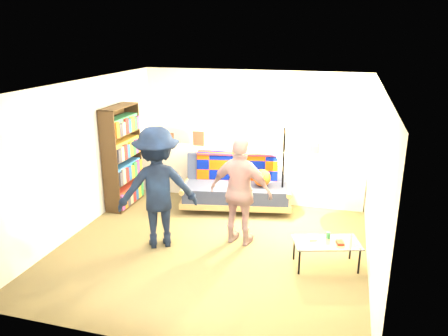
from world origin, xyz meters
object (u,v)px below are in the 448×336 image
at_px(floor_lamp, 285,149).
at_px(person_left, 158,188).
at_px(person_right, 241,192).
at_px(futon_sofa, 237,186).
at_px(bookshelf, 122,160).
at_px(coffee_table, 327,243).

bearing_deg(floor_lamp, person_left, -131.57).
relative_size(floor_lamp, person_right, 0.97).
height_order(futon_sofa, person_left, person_left).
height_order(floor_lamp, person_left, person_left).
bearing_deg(floor_lamp, bookshelf, -170.07).
bearing_deg(person_right, coffee_table, 172.91).
xyz_separation_m(futon_sofa, coffee_table, (1.71, -1.76, -0.04)).
bearing_deg(futon_sofa, bookshelf, -167.14).
bearing_deg(coffee_table, person_left, -179.73).
height_order(bookshelf, floor_lamp, bookshelf).
height_order(futon_sofa, coffee_table, futon_sofa).
height_order(person_left, person_right, person_left).
bearing_deg(person_left, floor_lamp, -159.96).
xyz_separation_m(person_left, person_right, (1.17, 0.38, -0.08)).
xyz_separation_m(coffee_table, person_left, (-2.48, -0.01, 0.56)).
bearing_deg(bookshelf, futon_sofa, 12.86).
xyz_separation_m(floor_lamp, person_left, (-1.61, -1.81, -0.24)).
xyz_separation_m(futon_sofa, person_right, (0.40, -1.39, 0.44)).
height_order(bookshelf, coffee_table, bookshelf).
bearing_deg(floor_lamp, coffee_table, -64.10).
bearing_deg(bookshelf, person_left, -45.45).
height_order(futon_sofa, person_right, person_right).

